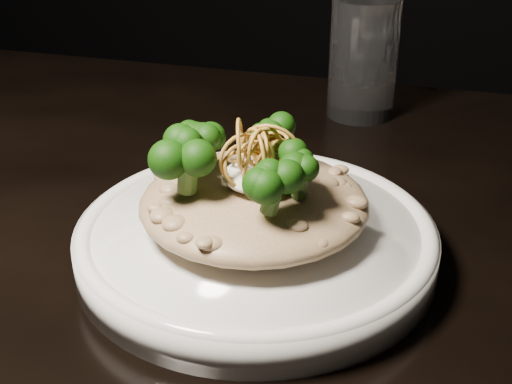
{
  "coord_description": "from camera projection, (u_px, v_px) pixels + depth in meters",
  "views": [
    {
      "loc": [
        0.12,
        -0.44,
        1.04
      ],
      "look_at": [
        0.0,
        -0.02,
        0.81
      ],
      "focal_mm": 50.0,
      "sensor_mm": 36.0,
      "label": 1
    }
  ],
  "objects": [
    {
      "name": "broccoli",
      "position": [
        251.0,
        152.0,
        0.48
      ],
      "size": [
        0.13,
        0.13,
        0.05
      ],
      "primitive_type": null,
      "color": "black",
      "rests_on": "risotto"
    },
    {
      "name": "drinking_glass",
      "position": [
        363.0,
        58.0,
        0.75
      ],
      "size": [
        0.08,
        0.08,
        0.13
      ],
      "primitive_type": "cylinder",
      "rotation": [
        0.0,
        0.0,
        0.13
      ],
      "color": "white",
      "rests_on": "table"
    },
    {
      "name": "table",
      "position": [
        259.0,
        334.0,
        0.58
      ],
      "size": [
        1.1,
        0.8,
        0.75
      ],
      "color": "black",
      "rests_on": "ground"
    },
    {
      "name": "shallots",
      "position": [
        262.0,
        147.0,
        0.48
      ],
      "size": [
        0.04,
        0.04,
        0.03
      ],
      "primitive_type": null,
      "color": "brown",
      "rests_on": "cheese"
    },
    {
      "name": "cheese",
      "position": [
        259.0,
        176.0,
        0.49
      ],
      "size": [
        0.05,
        0.05,
        0.01
      ],
      "primitive_type": "ellipsoid",
      "color": "silver",
      "rests_on": "risotto"
    },
    {
      "name": "risotto",
      "position": [
        254.0,
        203.0,
        0.51
      ],
      "size": [
        0.16,
        0.16,
        0.04
      ],
      "primitive_type": "ellipsoid",
      "color": "brown",
      "rests_on": "plate"
    },
    {
      "name": "plate",
      "position": [
        256.0,
        243.0,
        0.52
      ],
      "size": [
        0.26,
        0.26,
        0.03
      ],
      "primitive_type": "cylinder",
      "color": "white",
      "rests_on": "table"
    }
  ]
}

